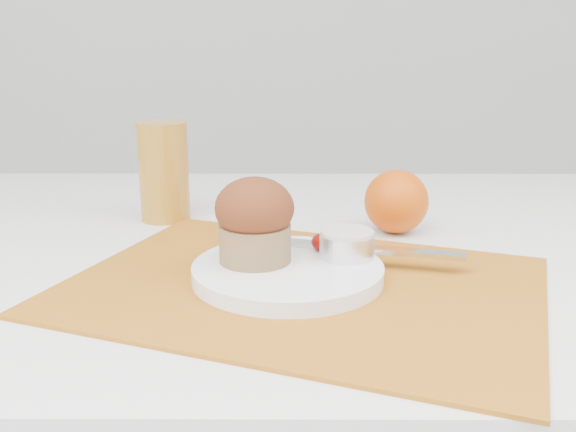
{
  "coord_description": "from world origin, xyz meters",
  "views": [
    {
      "loc": [
        -0.03,
        -0.73,
        1.0
      ],
      "look_at": [
        -0.03,
        -0.02,
        0.8
      ],
      "focal_mm": 40.0,
      "sensor_mm": 36.0,
      "label": 1
    }
  ],
  "objects_px": {
    "orange": "(396,202)",
    "juice_glass": "(164,171)",
    "muffin": "(255,220)",
    "plate": "(288,272)"
  },
  "relations": [
    {
      "from": "orange",
      "to": "juice_glass",
      "type": "relative_size",
      "value": 0.61
    },
    {
      "from": "juice_glass",
      "to": "muffin",
      "type": "distance_m",
      "value": 0.27
    },
    {
      "from": "plate",
      "to": "orange",
      "type": "height_order",
      "value": "orange"
    },
    {
      "from": "plate",
      "to": "muffin",
      "type": "bearing_deg",
      "value": 160.93
    },
    {
      "from": "muffin",
      "to": "plate",
      "type": "bearing_deg",
      "value": -19.07
    },
    {
      "from": "plate",
      "to": "muffin",
      "type": "xyz_separation_m",
      "value": [
        -0.03,
        0.01,
        0.05
      ]
    },
    {
      "from": "orange",
      "to": "juice_glass",
      "type": "height_order",
      "value": "juice_glass"
    },
    {
      "from": "orange",
      "to": "muffin",
      "type": "xyz_separation_m",
      "value": [
        -0.17,
        -0.17,
        0.02
      ]
    },
    {
      "from": "orange",
      "to": "juice_glass",
      "type": "distance_m",
      "value": 0.32
    },
    {
      "from": "juice_glass",
      "to": "orange",
      "type": "bearing_deg",
      "value": -11.25
    }
  ]
}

